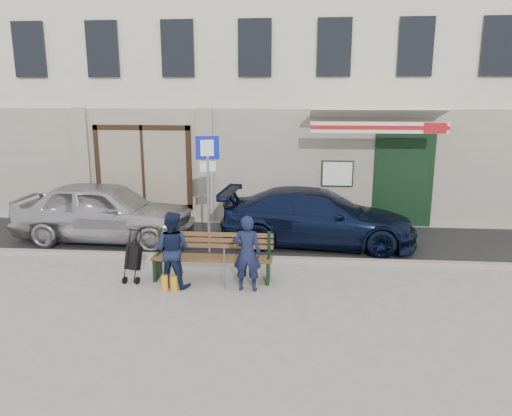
# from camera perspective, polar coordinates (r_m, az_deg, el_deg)

# --- Properties ---
(ground) EXTENTS (80.00, 80.00, 0.00)m
(ground) POSITION_cam_1_polar(r_m,az_deg,el_deg) (9.75, -2.77, -9.02)
(ground) COLOR #9E9991
(ground) RESTS_ON ground
(asphalt_lane) EXTENTS (60.00, 3.20, 0.01)m
(asphalt_lane) POSITION_cam_1_polar(r_m,az_deg,el_deg) (12.65, -0.87, -3.68)
(asphalt_lane) COLOR #282828
(asphalt_lane) RESTS_ON ground
(curb) EXTENTS (60.00, 0.18, 0.12)m
(curb) POSITION_cam_1_polar(r_m,az_deg,el_deg) (11.12, -1.73, -5.81)
(curb) COLOR #9E9384
(curb) RESTS_ON ground
(building) EXTENTS (20.00, 8.27, 10.00)m
(building) POSITION_cam_1_polar(r_m,az_deg,el_deg) (17.47, 0.98, 17.49)
(building) COLOR beige
(building) RESTS_ON ground
(car_silver) EXTENTS (4.52, 1.98, 1.52)m
(car_silver) POSITION_cam_1_polar(r_m,az_deg,el_deg) (12.99, -16.90, -0.37)
(car_silver) COLOR #B4B4B9
(car_silver) RESTS_ON ground
(car_navy) EXTENTS (4.85, 2.29, 1.37)m
(car_navy) POSITION_cam_1_polar(r_m,az_deg,el_deg) (12.24, 7.07, -1.06)
(car_navy) COLOR black
(car_navy) RESTS_ON ground
(parking_sign) EXTENTS (0.50, 0.16, 2.75)m
(parking_sign) POSITION_cam_1_polar(r_m,az_deg,el_deg) (10.96, -5.51, 3.52)
(parking_sign) COLOR gray
(parking_sign) RESTS_ON ground
(bench) EXTENTS (2.40, 1.17, 0.98)m
(bench) POSITION_cam_1_polar(r_m,az_deg,el_deg) (10.02, -5.27, -5.63)
(bench) COLOR brown
(bench) RESTS_ON ground
(man) EXTENTS (0.54, 0.37, 1.46)m
(man) POSITION_cam_1_polar(r_m,az_deg,el_deg) (9.36, -1.02, -5.20)
(man) COLOR #131A36
(man) RESTS_ON ground
(woman) EXTENTS (0.82, 0.70, 1.48)m
(woman) POSITION_cam_1_polar(r_m,az_deg,el_deg) (9.68, -9.57, -4.69)
(woman) COLOR #131C36
(woman) RESTS_ON ground
(stroller) EXTENTS (0.36, 0.46, 1.02)m
(stroller) POSITION_cam_1_polar(r_m,az_deg,el_deg) (10.21, -13.85, -5.66)
(stroller) COLOR black
(stroller) RESTS_ON ground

